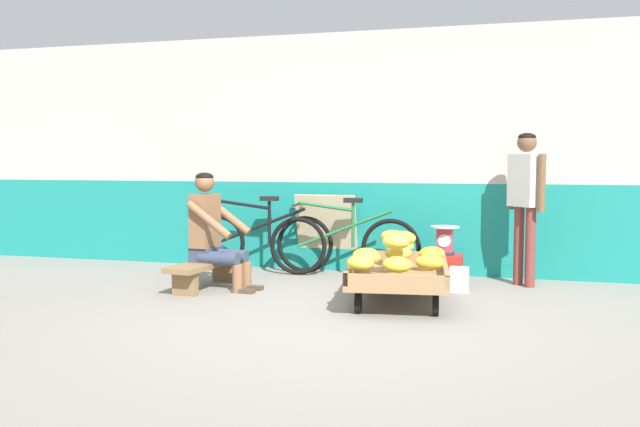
% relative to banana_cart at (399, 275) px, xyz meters
% --- Properties ---
extents(ground_plane, '(80.00, 80.00, 0.00)m').
position_rel_banana_cart_xyz_m(ground_plane, '(-0.43, -1.08, -0.24)').
color(ground_plane, gray).
extents(back_wall, '(16.00, 0.30, 2.69)m').
position_rel_banana_cart_xyz_m(back_wall, '(-0.43, 1.67, 1.10)').
color(back_wall, '#19847A').
rests_on(back_wall, ground).
extents(banana_cart, '(1.01, 1.53, 0.36)m').
position_rel_banana_cart_xyz_m(banana_cart, '(0.00, 0.00, 0.00)').
color(banana_cart, '#99754C').
rests_on(banana_cart, ground).
extents(banana_pile, '(0.88, 1.45, 0.27)m').
position_rel_banana_cart_xyz_m(banana_pile, '(-0.02, -0.08, 0.23)').
color(banana_pile, yellow).
rests_on(banana_pile, banana_cart).
extents(low_bench, '(0.38, 1.12, 0.27)m').
position_rel_banana_cart_xyz_m(low_bench, '(-1.94, 0.13, -0.04)').
color(low_bench, olive).
rests_on(low_bench, ground).
extents(vendor_seated, '(0.70, 0.52, 1.14)m').
position_rel_banana_cart_xyz_m(vendor_seated, '(-1.85, 0.12, 0.33)').
color(vendor_seated, brown).
rests_on(vendor_seated, ground).
extents(plastic_crate, '(0.36, 0.28, 0.30)m').
position_rel_banana_cart_xyz_m(plastic_crate, '(0.31, 0.99, -0.09)').
color(plastic_crate, red).
rests_on(plastic_crate, ground).
extents(weighing_scale, '(0.30, 0.30, 0.29)m').
position_rel_banana_cart_xyz_m(weighing_scale, '(0.31, 0.99, 0.21)').
color(weighing_scale, '#28282D').
rests_on(weighing_scale, plastic_crate).
extents(bicycle_near_left, '(1.66, 0.48, 0.86)m').
position_rel_banana_cart_xyz_m(bicycle_near_left, '(-1.77, 1.22, 0.11)').
color(bicycle_near_left, black).
rests_on(bicycle_near_left, ground).
extents(bicycle_far_left, '(1.66, 0.48, 0.86)m').
position_rel_banana_cart_xyz_m(bicycle_far_left, '(-0.79, 1.15, 0.11)').
color(bicycle_far_left, black).
rests_on(bicycle_far_left, ground).
extents(sign_board, '(0.70, 0.25, 0.88)m').
position_rel_banana_cart_xyz_m(sign_board, '(-1.07, 1.48, 0.20)').
color(sign_board, '#C6B289').
rests_on(sign_board, ground).
extents(customer_adult, '(0.36, 0.38, 1.53)m').
position_rel_banana_cart_xyz_m(customer_adult, '(1.09, 1.11, 0.71)').
color(customer_adult, brown).
rests_on(customer_adult, ground).
extents(shopping_bag, '(0.18, 0.12, 0.24)m').
position_rel_banana_cart_xyz_m(shopping_bag, '(0.49, 0.61, -0.12)').
color(shopping_bag, silver).
rests_on(shopping_bag, ground).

